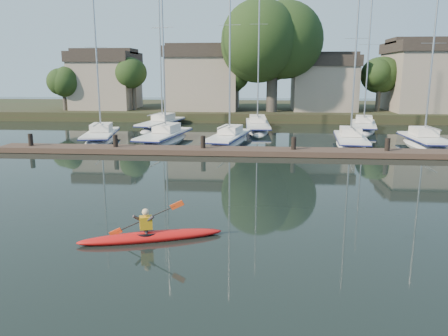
# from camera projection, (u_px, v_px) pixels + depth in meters

# --- Properties ---
(ground) EXTENTS (160.00, 160.00, 0.00)m
(ground) POSITION_uv_depth(u_px,v_px,m) (236.00, 227.00, 15.41)
(ground) COLOR black
(ground) RESTS_ON ground
(kayak) EXTENTS (4.64, 2.06, 1.50)m
(kayak) POSITION_uv_depth(u_px,v_px,m) (150.00, 235.00, 14.14)
(kayak) COLOR #B8160E
(kayak) RESTS_ON ground
(dock) EXTENTS (34.00, 2.00, 1.80)m
(dock) POSITION_uv_depth(u_px,v_px,m) (248.00, 151.00, 28.99)
(dock) COLOR #4D372C
(dock) RESTS_ON ground
(sailboat_0) EXTENTS (3.66, 8.26, 12.67)m
(sailboat_0) POSITION_uv_depth(u_px,v_px,m) (101.00, 143.00, 35.19)
(sailboat_0) COLOR silver
(sailboat_0) RESTS_ON ground
(sailboat_1) EXTENTS (3.66, 9.41, 14.99)m
(sailboat_1) POSITION_uv_depth(u_px,v_px,m) (165.00, 143.00, 34.69)
(sailboat_1) COLOR silver
(sailboat_1) RESTS_ON ground
(sailboat_2) EXTENTS (3.81, 9.35, 15.09)m
(sailboat_2) POSITION_uv_depth(u_px,v_px,m) (229.00, 145.00, 34.09)
(sailboat_2) COLOR silver
(sailboat_2) RESTS_ON ground
(sailboat_3) EXTENTS (3.02, 8.51, 13.43)m
(sailboat_3) POSITION_uv_depth(u_px,v_px,m) (350.00, 147.00, 32.88)
(sailboat_3) COLOR silver
(sailboat_3) RESTS_ON ground
(sailboat_4) EXTENTS (2.42, 7.63, 12.89)m
(sailboat_4) POSITION_uv_depth(u_px,v_px,m) (424.00, 148.00, 32.53)
(sailboat_4) COLOR silver
(sailboat_4) RESTS_ON ground
(sailboat_5) EXTENTS (3.77, 10.07, 16.28)m
(sailboat_5) POSITION_uv_depth(u_px,v_px,m) (162.00, 129.00, 43.26)
(sailboat_5) COLOR silver
(sailboat_5) RESTS_ON ground
(sailboat_6) EXTENTS (2.62, 10.50, 16.56)m
(sailboat_6) POSITION_uv_depth(u_px,v_px,m) (257.00, 131.00, 41.87)
(sailboat_6) COLOR silver
(sailboat_6) RESTS_ON ground
(sailboat_7) EXTENTS (3.91, 8.73, 13.63)m
(sailboat_7) POSITION_uv_depth(u_px,v_px,m) (363.00, 132.00, 41.46)
(sailboat_7) COLOR silver
(sailboat_7) RESTS_ON ground
(shore) EXTENTS (90.00, 25.25, 12.75)m
(shore) POSITION_uv_depth(u_px,v_px,m) (268.00, 90.00, 53.80)
(shore) COLOR #233018
(shore) RESTS_ON ground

